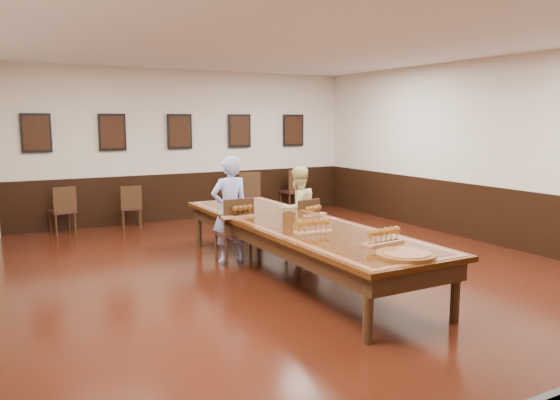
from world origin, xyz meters
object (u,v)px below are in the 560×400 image
spare_chair_a (62,210)px  spare_chair_b (131,206)px  spare_chair_c (248,194)px  carved_platter (406,255)px  chair_woman (301,225)px  spare_chair_d (292,190)px  person_woman (298,209)px  chair_man (233,230)px  person_man (230,210)px  conference_table (297,233)px

spare_chair_a → spare_chair_b: bearing=166.5°
spare_chair_c → carved_platter: 6.87m
spare_chair_c → carved_platter: spare_chair_c is taller
chair_woman → carved_platter: chair_woman is taller
chair_woman → spare_chair_a: (-3.20, 3.50, 0.01)m
spare_chair_a → spare_chair_b: (1.28, -0.06, -0.02)m
spare_chair_a → spare_chair_d: bearing=170.8°
spare_chair_c → person_woman: bearing=92.4°
chair_man → carved_platter: chair_man is taller
spare_chair_b → spare_chair_c: (2.59, -0.01, 0.08)m
chair_man → chair_woman: bearing=-176.5°
spare_chair_d → person_woman: (-1.93, -3.53, 0.20)m
chair_man → spare_chair_b: bearing=-79.9°
spare_chair_d → carved_platter: (-2.64, -6.92, 0.27)m
spare_chair_d → person_woman: 4.03m
spare_chair_b → person_man: size_ratio=0.53×
person_man → spare_chair_b: bearing=-79.6°
spare_chair_a → chair_woman: bearing=121.9°
carved_platter → person_man: bearing=99.0°
person_woman → carved_platter: 3.46m
spare_chair_a → carved_platter: bearing=99.5°
spare_chair_a → spare_chair_c: size_ratio=0.90×
spare_chair_a → carved_platter: (2.48, -6.79, 0.32)m
spare_chair_b → spare_chair_c: 2.59m
chair_man → spare_chair_a: chair_man is taller
chair_man → conference_table: size_ratio=0.20×
spare_chair_b → spare_chair_d: size_ratio=0.86×
spare_chair_a → person_man: (1.95, -3.49, 0.35)m
person_man → person_woman: size_ratio=1.15×
person_woman → conference_table: person_woman is taller
person_woman → person_man: bearing=-3.4°
spare_chair_a → person_man: bearing=108.7°
conference_table → carved_platter: size_ratio=6.83×
person_woman → conference_table: bearing=52.2°
spare_chair_d → carved_platter: size_ratio=1.37×
spare_chair_d → chair_man: bearing=46.1°
chair_man → person_woman: person_woman is taller
spare_chair_a → spare_chair_c: spare_chair_c is taller
spare_chair_a → spare_chair_b: 1.28m
chair_woman → spare_chair_c: (0.67, 3.43, 0.06)m
person_man → spare_chair_c: bearing=-120.0°
spare_chair_c → spare_chair_d: spare_chair_c is taller
chair_man → spare_chair_a: (-1.96, 3.59, -0.05)m
spare_chair_b → carved_platter: (1.20, -6.73, 0.34)m
spare_chair_b → person_man: 3.51m
spare_chair_d → person_woman: person_woman is taller
person_man → chair_man: bearing=90.0°
spare_chair_d → conference_table: 5.45m
spare_chair_d → spare_chair_c: bearing=5.5°
spare_chair_a → spare_chair_c: bearing=168.4°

